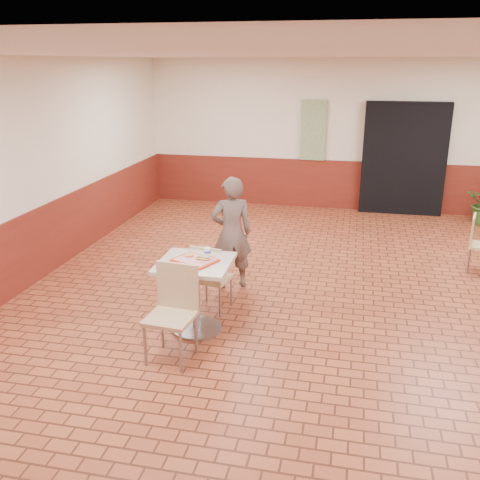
% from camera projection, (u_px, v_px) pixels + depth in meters
% --- Properties ---
extents(room_shell, '(8.01, 10.01, 3.01)m').
position_uv_depth(room_shell, '(328.00, 193.00, 6.10)').
color(room_shell, brown).
rests_on(room_shell, ground).
extents(wainscot_band, '(8.00, 10.00, 1.00)m').
position_uv_depth(wainscot_band, '(324.00, 274.00, 6.42)').
color(wainscot_band, maroon).
rests_on(wainscot_band, ground).
extents(corridor_doorway, '(1.60, 0.22, 2.20)m').
position_uv_depth(corridor_doorway, '(404.00, 159.00, 10.51)').
color(corridor_doorway, black).
rests_on(corridor_doorway, ground).
extents(promo_poster, '(0.50, 0.03, 1.20)m').
position_uv_depth(promo_poster, '(313.00, 130.00, 10.77)').
color(promo_poster, gray).
rests_on(promo_poster, wainscot_band).
extents(main_table, '(0.79, 0.79, 0.84)m').
position_uv_depth(main_table, '(196.00, 284.00, 5.96)').
color(main_table, '#BBA896').
rests_on(main_table, ground).
extents(chair_main_front, '(0.50, 0.50, 0.99)m').
position_uv_depth(chair_main_front, '(173.00, 307.00, 5.44)').
color(chair_main_front, tan).
rests_on(chair_main_front, ground).
extents(chair_main_back, '(0.46, 0.46, 0.87)m').
position_uv_depth(chair_main_back, '(210.00, 275.00, 6.44)').
color(chair_main_back, tan).
rests_on(chair_main_back, ground).
extents(customer, '(0.65, 0.55, 1.52)m').
position_uv_depth(customer, '(231.00, 233.00, 7.09)').
color(customer, '#62534C').
rests_on(customer, ground).
extents(serving_tray, '(0.44, 0.34, 0.03)m').
position_uv_depth(serving_tray, '(195.00, 260.00, 5.87)').
color(serving_tray, red).
rests_on(serving_tray, main_table).
extents(ring_donut, '(0.12, 0.12, 0.03)m').
position_uv_depth(ring_donut, '(189.00, 255.00, 5.95)').
color(ring_donut, '#E09F51').
rests_on(ring_donut, serving_tray).
extents(long_john_donut, '(0.16, 0.09, 0.05)m').
position_uv_depth(long_john_donut, '(203.00, 258.00, 5.84)').
color(long_john_donut, gold).
rests_on(long_john_donut, serving_tray).
extents(paper_cup, '(0.08, 0.08, 0.10)m').
position_uv_depth(paper_cup, '(207.00, 252.00, 5.94)').
color(paper_cup, white).
rests_on(paper_cup, serving_tray).
extents(chair_second_left, '(0.46, 0.46, 0.83)m').
position_uv_depth(chair_second_left, '(479.00, 241.00, 7.72)').
color(chair_second_left, '#DCC384').
rests_on(chair_second_left, ground).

